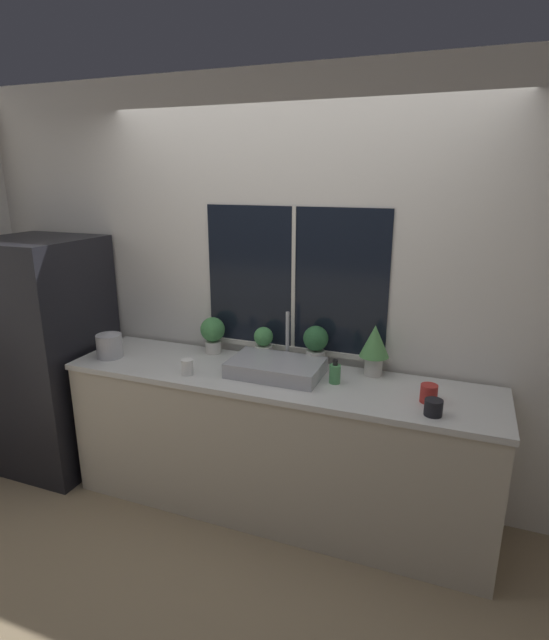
% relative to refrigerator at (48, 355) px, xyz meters
% --- Properties ---
extents(ground_plane, '(14.00, 14.00, 0.00)m').
position_rel_refrigerator_xyz_m(ground_plane, '(1.73, -0.26, -0.84)').
color(ground_plane, '#937F60').
extents(wall_back, '(8.00, 0.09, 2.70)m').
position_rel_refrigerator_xyz_m(wall_back, '(1.73, 0.42, 0.51)').
color(wall_back, silver).
rests_on(wall_back, ground_plane).
extents(wall_left, '(0.06, 7.00, 2.70)m').
position_rel_refrigerator_xyz_m(wall_left, '(-0.65, 1.24, 0.51)').
color(wall_left, silver).
rests_on(wall_left, ground_plane).
extents(counter, '(2.64, 0.63, 0.92)m').
position_rel_refrigerator_xyz_m(counter, '(1.73, 0.05, -0.38)').
color(counter, beige).
rests_on(counter, ground_plane).
extents(refrigerator, '(0.73, 0.74, 1.68)m').
position_rel_refrigerator_xyz_m(refrigerator, '(0.00, 0.00, 0.00)').
color(refrigerator, black).
rests_on(refrigerator, ground_plane).
extents(sink, '(0.55, 0.40, 0.34)m').
position_rel_refrigerator_xyz_m(sink, '(1.73, 0.07, 0.13)').
color(sink, '#ADADB2').
rests_on(sink, counter).
extents(potted_plant_far_left, '(0.17, 0.17, 0.25)m').
position_rel_refrigerator_xyz_m(potted_plant_far_left, '(1.20, 0.28, 0.23)').
color(potted_plant_far_left, silver).
rests_on(potted_plant_far_left, counter).
extents(potted_plant_center_left, '(0.12, 0.12, 0.22)m').
position_rel_refrigerator_xyz_m(potted_plant_center_left, '(1.57, 0.28, 0.20)').
color(potted_plant_center_left, silver).
rests_on(potted_plant_center_left, counter).
extents(potted_plant_center_right, '(0.16, 0.16, 0.27)m').
position_rel_refrigerator_xyz_m(potted_plant_center_right, '(1.92, 0.28, 0.23)').
color(potted_plant_center_right, silver).
rests_on(potted_plant_center_right, counter).
extents(potted_plant_far_right, '(0.18, 0.18, 0.31)m').
position_rel_refrigerator_xyz_m(potted_plant_far_right, '(2.28, 0.28, 0.27)').
color(potted_plant_far_right, silver).
rests_on(potted_plant_far_right, counter).
extents(soap_bottle, '(0.07, 0.07, 0.14)m').
position_rel_refrigerator_xyz_m(soap_bottle, '(2.10, 0.07, 0.14)').
color(soap_bottle, '#519E5B').
rests_on(soap_bottle, counter).
extents(mug_white, '(0.07, 0.07, 0.10)m').
position_rel_refrigerator_xyz_m(mug_white, '(1.23, -0.13, 0.13)').
color(mug_white, white).
rests_on(mug_white, counter).
extents(mug_black, '(0.09, 0.09, 0.08)m').
position_rel_refrigerator_xyz_m(mug_black, '(2.66, -0.15, 0.12)').
color(mug_black, black).
rests_on(mug_black, counter).
extents(mug_red, '(0.09, 0.09, 0.10)m').
position_rel_refrigerator_xyz_m(mug_red, '(2.63, 0.00, 0.13)').
color(mug_red, '#B72D28').
rests_on(mug_red, counter).
extents(kettle, '(0.17, 0.17, 0.17)m').
position_rel_refrigerator_xyz_m(kettle, '(0.60, -0.05, 0.17)').
color(kettle, '#B2B2B7').
rests_on(kettle, counter).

